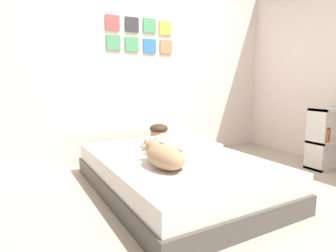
{
  "coord_description": "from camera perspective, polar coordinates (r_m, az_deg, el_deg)",
  "views": [
    {
      "loc": [
        -1.58,
        -2.13,
        1.06
      ],
      "look_at": [
        -0.1,
        0.5,
        0.59
      ],
      "focal_mm": 30.31,
      "sensor_mm": 36.0,
      "label": 1
    }
  ],
  "objects": [
    {
      "name": "side_wall_right",
      "position": [
        4.41,
        29.01,
        10.18
      ],
      "size": [
        0.1,
        5.84,
        2.5
      ],
      "primitive_type": "cube",
      "color": "beige",
      "rests_on": "ground"
    },
    {
      "name": "bed",
      "position": [
        2.84,
        1.34,
        -9.48
      ],
      "size": [
        1.4,
        2.07,
        0.34
      ],
      "color": "#4C4742",
      "rests_on": "ground"
    },
    {
      "name": "ground_plane",
      "position": [
        2.86,
        6.83,
        -13.07
      ],
      "size": [
        12.42,
        12.42,
        0.0
      ],
      "primitive_type": "plane",
      "color": "tan"
    },
    {
      "name": "dog",
      "position": [
        2.42,
        -0.89,
        -5.95
      ],
      "size": [
        0.26,
        0.57,
        0.21
      ],
      "color": "#9E7A56",
      "rests_on": "bed"
    },
    {
      "name": "coffee_cup",
      "position": [
        3.18,
        2.51,
        -3.56
      ],
      "size": [
        0.12,
        0.09,
        0.07
      ],
      "color": "teal",
      "rests_on": "bed"
    },
    {
      "name": "person_lying",
      "position": [
        2.79,
        1.57,
        -3.88
      ],
      "size": [
        0.43,
        0.92,
        0.27
      ],
      "color": "silver",
      "rests_on": "bed"
    },
    {
      "name": "back_wall",
      "position": [
        3.94,
        -5.82,
        11.54
      ],
      "size": [
        4.21,
        0.12,
        2.5
      ],
      "color": "silver",
      "rests_on": "ground"
    },
    {
      "name": "cell_phone",
      "position": [
        2.97,
        2.26,
        -5.12
      ],
      "size": [
        0.07,
        0.14,
        0.01
      ],
      "primitive_type": "cube",
      "color": "black",
      "rests_on": "bed"
    },
    {
      "name": "pillow",
      "position": [
        3.31,
        0.11,
        -2.75
      ],
      "size": [
        0.52,
        0.32,
        0.11
      ],
      "primitive_type": "ellipsoid",
      "color": "white",
      "rests_on": "bed"
    },
    {
      "name": "bookshelf",
      "position": [
        3.99,
        28.99,
        -2.15
      ],
      "size": [
        0.45,
        0.24,
        0.75
      ],
      "color": "silver",
      "rests_on": "ground"
    }
  ]
}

